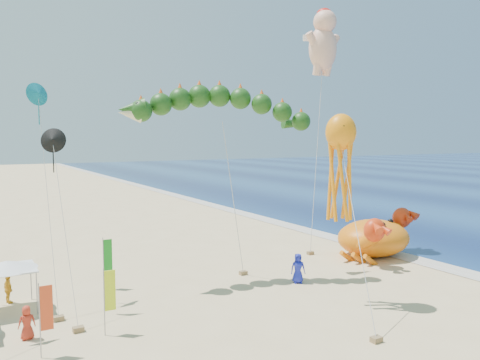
{
  "coord_description": "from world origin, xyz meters",
  "views": [
    {
      "loc": [
        -16.97,
        -23.45,
        9.11
      ],
      "look_at": [
        -2.0,
        2.0,
        6.5
      ],
      "focal_mm": 35.0,
      "sensor_mm": 36.0,
      "label": 1
    }
  ],
  "objects_px": {
    "crab_inflatable": "(375,236)",
    "canopy_white": "(7,266)",
    "cherub_kite": "(323,41)",
    "octopus_kite": "(340,159)",
    "dragon_kite": "(220,112)"
  },
  "relations": [
    {
      "from": "crab_inflatable",
      "to": "canopy_white",
      "type": "distance_m",
      "value": 25.55
    },
    {
      "from": "crab_inflatable",
      "to": "cherub_kite",
      "type": "relative_size",
      "value": 0.41
    },
    {
      "from": "cherub_kite",
      "to": "octopus_kite",
      "type": "relative_size",
      "value": 1.87
    },
    {
      "from": "canopy_white",
      "to": "dragon_kite",
      "type": "bearing_deg",
      "value": -3.78
    },
    {
      "from": "octopus_kite",
      "to": "canopy_white",
      "type": "height_order",
      "value": "octopus_kite"
    },
    {
      "from": "dragon_kite",
      "to": "canopy_white",
      "type": "bearing_deg",
      "value": 176.22
    },
    {
      "from": "cherub_kite",
      "to": "crab_inflatable",
      "type": "bearing_deg",
      "value": -67.72
    },
    {
      "from": "cherub_kite",
      "to": "canopy_white",
      "type": "xyz_separation_m",
      "value": [
        -23.71,
        -2.75,
        -14.57
      ]
    },
    {
      "from": "dragon_kite",
      "to": "canopy_white",
      "type": "relative_size",
      "value": 4.07
    },
    {
      "from": "crab_inflatable",
      "to": "octopus_kite",
      "type": "relative_size",
      "value": 0.77
    },
    {
      "from": "crab_inflatable",
      "to": "octopus_kite",
      "type": "xyz_separation_m",
      "value": [
        -9.57,
        -6.41,
        6.44
      ]
    },
    {
      "from": "dragon_kite",
      "to": "canopy_white",
      "type": "distance_m",
      "value": 14.89
    },
    {
      "from": "cherub_kite",
      "to": "octopus_kite",
      "type": "bearing_deg",
      "value": -126.01
    },
    {
      "from": "dragon_kite",
      "to": "octopus_kite",
      "type": "distance_m",
      "value": 8.48
    },
    {
      "from": "dragon_kite",
      "to": "cherub_kite",
      "type": "xyz_separation_m",
      "value": [
        11.39,
        3.57,
        6.24
      ]
    }
  ]
}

